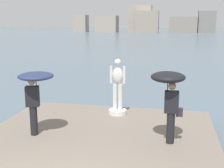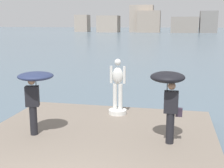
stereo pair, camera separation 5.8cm
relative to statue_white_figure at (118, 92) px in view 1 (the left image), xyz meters
The scene contains 5 objects.
ground_plane 33.99m from the statue_white_figure, 90.28° to the left, with size 400.00×400.00×0.00m, color slate.
statue_white_figure is the anchor object (origin of this frame).
onlooker_left 3.25m from the statue_white_figure, 128.44° to the right, with size 1.29×1.29×1.88m.
onlooker_right 3.05m from the statue_white_figure, 51.39° to the right, with size 0.93×0.94×2.00m.
distant_skyline 107.99m from the statue_white_figure, 90.09° to the left, with size 76.70×10.24×10.51m.
Camera 1 is at (2.10, -4.19, 3.68)m, focal length 47.37 mm.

